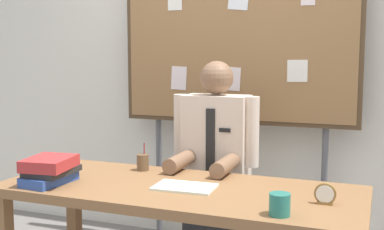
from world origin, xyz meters
name	(u,v)px	position (x,y,z in m)	size (l,w,h in m)	color
back_wall	(244,62)	(0.00, 1.23, 1.35)	(6.40, 0.08, 2.70)	silver
desk	(179,202)	(0.00, 0.00, 0.65)	(1.86, 0.74, 0.73)	brown
person	(215,178)	(0.00, 0.59, 0.64)	(0.55, 0.56, 1.37)	#2D2D33
bulletin_board	(237,40)	(0.00, 1.03, 1.50)	(1.67, 0.09, 2.12)	#4C3823
book_stack	(50,170)	(-0.65, -0.20, 0.81)	(0.25, 0.30, 0.14)	#2D4C99
open_notebook	(185,187)	(0.04, -0.02, 0.74)	(0.31, 0.20, 0.01)	silver
desk_clock	(325,195)	(0.73, -0.04, 0.78)	(0.10, 0.04, 0.10)	olive
coffee_mug	(280,204)	(0.57, -0.27, 0.78)	(0.09, 0.09, 0.10)	#267266
pen_holder	(143,162)	(-0.34, 0.25, 0.78)	(0.07, 0.07, 0.16)	brown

